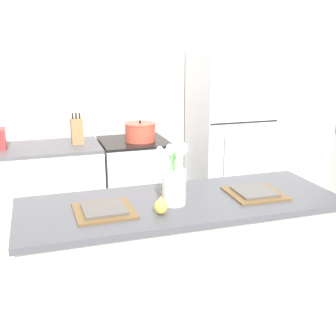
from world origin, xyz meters
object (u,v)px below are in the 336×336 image
object	(u,v)px
plate_setting_right	(255,193)
cooking_pot	(140,132)
pear_figurine	(161,206)
knife_block	(77,131)
refrigerator	(228,138)
stove_range	(135,186)
plate_setting_left	(104,210)
flower_vase	(174,181)

from	to	relation	value
plate_setting_right	cooking_pot	bearing A→B (deg)	100.31
pear_figurine	knife_block	size ratio (longest dim) A/B	0.42
pear_figurine	plate_setting_right	distance (m)	0.62
plate_setting_right	refrigerator	bearing A→B (deg)	69.54
cooking_pot	knife_block	distance (m)	0.56
stove_range	plate_setting_left	size ratio (longest dim) A/B	2.86
refrigerator	cooking_pot	bearing A→B (deg)	-177.29
stove_range	refrigerator	bearing A→B (deg)	0.04
flower_vase	plate_setting_right	distance (m)	0.51
refrigerator	plate_setting_left	distance (m)	2.21
pear_figurine	plate_setting_right	size ratio (longest dim) A/B	0.37
pear_figurine	refrigerator	bearing A→B (deg)	55.24
flower_vase	pear_figurine	xyz separation A→B (m)	(-0.11, -0.12, -0.08)
refrigerator	pear_figurine	bearing A→B (deg)	-124.76
plate_setting_left	cooking_pot	bearing A→B (deg)	69.60
refrigerator	plate_setting_right	world-z (taller)	refrigerator
flower_vase	plate_setting_right	xyz separation A→B (m)	(0.50, -0.00, -0.12)
stove_range	knife_block	xyz separation A→B (m)	(-0.50, 0.04, 0.56)
refrigerator	cooking_pot	world-z (taller)	refrigerator
pear_figurine	plate_setting_left	world-z (taller)	pear_figurine
flower_vase	knife_block	world-z (taller)	flower_vase
stove_range	cooking_pot	distance (m)	0.53
plate_setting_right	knife_block	world-z (taller)	knife_block
stove_range	plate_setting_left	distance (m)	1.78
flower_vase	cooking_pot	world-z (taller)	flower_vase
flower_vase	cooking_pot	distance (m)	1.60
pear_figurine	cooking_pot	bearing A→B (deg)	79.48
knife_block	refrigerator	bearing A→B (deg)	-1.37
stove_range	plate_setting_right	bearing A→B (deg)	-78.22
pear_figurine	plate_setting_left	size ratio (longest dim) A/B	0.37
knife_block	plate_setting_right	bearing A→B (deg)	-63.19
cooking_pot	knife_block	bearing A→B (deg)	172.05
stove_range	pear_figurine	bearing A→B (deg)	-98.65
plate_setting_right	knife_block	size ratio (longest dim) A/B	1.15
pear_figurine	knife_block	xyz separation A→B (m)	(-0.24, 1.79, 0.06)
plate_setting_right	knife_block	distance (m)	1.87
flower_vase	knife_block	size ratio (longest dim) A/B	1.30
flower_vase	pear_figurine	distance (m)	0.18
cooking_pot	knife_block	world-z (taller)	knife_block
stove_range	refrigerator	world-z (taller)	refrigerator
cooking_pot	stove_range	bearing A→B (deg)	140.70
flower_vase	plate_setting_right	bearing A→B (deg)	-0.24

